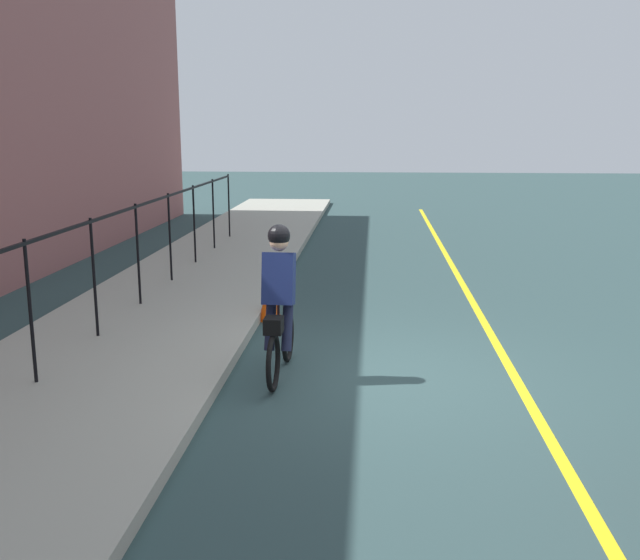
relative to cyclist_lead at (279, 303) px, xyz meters
The scene contains 6 objects.
ground_plane 1.49m from the cyclist_lead, 88.10° to the right, with size 80.00×80.00×0.00m, color #2C4243.
lane_line_centre 2.93m from the cyclist_lead, 89.19° to the right, with size 36.00×0.12×0.01m, color yellow.
sidewalk 2.37m from the cyclist_lead, 88.98° to the left, with size 40.00×3.20×0.15m, color #9B9C8E.
iron_fence 2.85m from the cyclist_lead, 68.34° to the left, with size 18.09×0.04×1.60m.
cyclist_lead is the anchor object (origin of this frame).
traffic_cone_near 2.66m from the cyclist_lead, 10.84° to the left, with size 0.36×0.36×0.65m, color #ED4C0A.
Camera 1 is at (-8.05, 0.11, 2.90)m, focal length 40.16 mm.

